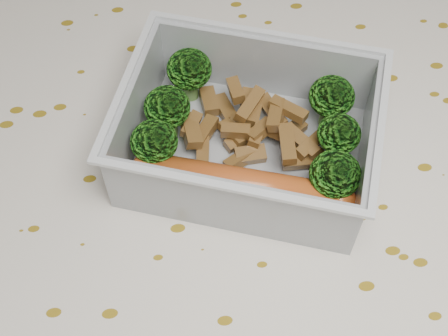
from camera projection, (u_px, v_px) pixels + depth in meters
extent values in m
cube|color=brown|center=(220.00, 204.00, 0.43)|extent=(1.40, 0.90, 0.04)
cube|color=silver|center=(220.00, 187.00, 0.41)|extent=(1.46, 0.96, 0.01)
cube|color=#B6BCC2|center=(247.00, 154.00, 0.42)|extent=(0.19, 0.16, 0.00)
cube|color=#B6BCC2|center=(265.00, 66.00, 0.43)|extent=(0.15, 0.06, 0.05)
cube|color=#B6BCC2|center=(229.00, 205.00, 0.37)|extent=(0.15, 0.06, 0.05)
cube|color=#B6BCC2|center=(366.00, 152.00, 0.39)|extent=(0.04, 0.11, 0.05)
cube|color=#B6BCC2|center=(137.00, 109.00, 0.41)|extent=(0.04, 0.11, 0.05)
cube|color=silver|center=(269.00, 33.00, 0.41)|extent=(0.15, 0.06, 0.00)
cube|color=silver|center=(227.00, 187.00, 0.35)|extent=(0.15, 0.06, 0.00)
cube|color=silver|center=(381.00, 127.00, 0.37)|extent=(0.04, 0.11, 0.00)
cube|color=silver|center=(125.00, 81.00, 0.39)|extent=(0.04, 0.11, 0.00)
cylinder|color=#608C3F|center=(191.00, 88.00, 0.44)|extent=(0.01, 0.01, 0.02)
ellipsoid|color=#378E1B|center=(189.00, 69.00, 0.43)|extent=(0.03, 0.03, 0.03)
cylinder|color=#608C3F|center=(328.00, 115.00, 0.43)|extent=(0.01, 0.01, 0.02)
ellipsoid|color=#378E1B|center=(332.00, 96.00, 0.41)|extent=(0.03, 0.03, 0.03)
cylinder|color=#608C3F|center=(169.00, 125.00, 0.42)|extent=(0.01, 0.01, 0.02)
ellipsoid|color=#378E1B|center=(167.00, 107.00, 0.41)|extent=(0.03, 0.03, 0.03)
cylinder|color=#608C3F|center=(334.00, 151.00, 0.41)|extent=(0.01, 0.01, 0.02)
ellipsoid|color=#378E1B|center=(339.00, 134.00, 0.39)|extent=(0.03, 0.03, 0.02)
cylinder|color=#608C3F|center=(157.00, 159.00, 0.41)|extent=(0.01, 0.01, 0.02)
ellipsoid|color=#378E1B|center=(154.00, 142.00, 0.39)|extent=(0.03, 0.03, 0.03)
cylinder|color=#608C3F|center=(331.00, 191.00, 0.40)|extent=(0.01, 0.01, 0.02)
ellipsoid|color=#378E1B|center=(335.00, 174.00, 0.38)|extent=(0.03, 0.03, 0.03)
cube|color=brown|center=(275.00, 131.00, 0.42)|extent=(0.02, 0.02, 0.01)
cube|color=brown|center=(302.00, 146.00, 0.42)|extent=(0.03, 0.03, 0.01)
cube|color=brown|center=(247.00, 105.00, 0.43)|extent=(0.01, 0.03, 0.01)
cube|color=brown|center=(191.00, 125.00, 0.42)|extent=(0.02, 0.02, 0.01)
cube|color=brown|center=(287.00, 144.00, 0.40)|extent=(0.01, 0.03, 0.01)
cube|color=brown|center=(225.00, 108.00, 0.44)|extent=(0.02, 0.02, 0.01)
cube|color=brown|center=(302.00, 141.00, 0.41)|extent=(0.02, 0.03, 0.01)
cube|color=brown|center=(233.00, 133.00, 0.42)|extent=(0.02, 0.02, 0.01)
cube|color=brown|center=(272.00, 112.00, 0.42)|extent=(0.02, 0.03, 0.01)
cube|color=brown|center=(303.00, 160.00, 0.41)|extent=(0.03, 0.01, 0.01)
cube|color=brown|center=(292.00, 131.00, 0.42)|extent=(0.02, 0.02, 0.01)
cube|color=brown|center=(260.00, 131.00, 0.41)|extent=(0.02, 0.02, 0.01)
cube|color=brown|center=(236.00, 90.00, 0.42)|extent=(0.01, 0.02, 0.01)
cube|color=brown|center=(276.00, 115.00, 0.41)|extent=(0.02, 0.03, 0.01)
cube|color=brown|center=(203.00, 152.00, 0.41)|extent=(0.01, 0.02, 0.01)
cube|color=brown|center=(191.00, 130.00, 0.41)|extent=(0.01, 0.03, 0.01)
cube|color=brown|center=(205.00, 132.00, 0.42)|extent=(0.02, 0.03, 0.01)
cube|color=brown|center=(246.00, 125.00, 0.43)|extent=(0.03, 0.02, 0.01)
cube|color=brown|center=(250.00, 155.00, 0.41)|extent=(0.02, 0.01, 0.01)
cube|color=brown|center=(209.00, 101.00, 0.44)|extent=(0.01, 0.02, 0.01)
cube|color=brown|center=(257.00, 134.00, 0.41)|extent=(0.02, 0.02, 0.01)
cube|color=brown|center=(244.00, 138.00, 0.42)|extent=(0.03, 0.02, 0.01)
cube|color=brown|center=(236.00, 131.00, 0.41)|extent=(0.02, 0.01, 0.01)
cube|color=brown|center=(253.00, 111.00, 0.42)|extent=(0.02, 0.02, 0.01)
cube|color=brown|center=(242.00, 158.00, 0.41)|extent=(0.03, 0.02, 0.01)
cube|color=brown|center=(288.00, 109.00, 0.41)|extent=(0.03, 0.02, 0.01)
cube|color=brown|center=(310.00, 145.00, 0.41)|extent=(0.02, 0.02, 0.01)
cube|color=brown|center=(250.00, 105.00, 0.42)|extent=(0.02, 0.03, 0.01)
cylinder|color=#B24C1C|center=(242.00, 185.00, 0.39)|extent=(0.12, 0.06, 0.02)
sphere|color=#B24C1C|center=(339.00, 201.00, 0.38)|extent=(0.02, 0.02, 0.02)
sphere|color=#B24C1C|center=(148.00, 169.00, 0.40)|extent=(0.02, 0.02, 0.02)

